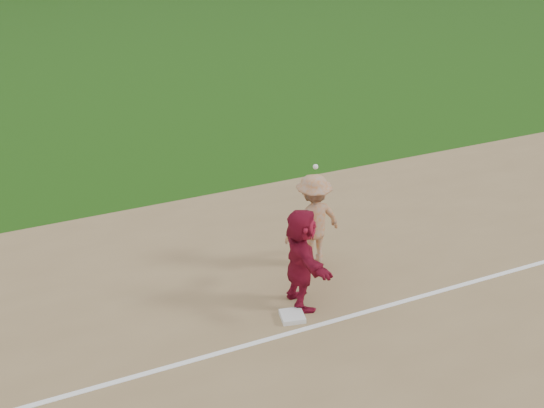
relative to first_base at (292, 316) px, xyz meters
name	(u,v)px	position (x,y,z in m)	size (l,w,h in m)	color
ground	(306,300)	(0.49, 0.43, -0.07)	(160.00, 160.00, 0.00)	#1C460D
foul_line	(327,323)	(0.49, -0.37, -0.04)	(60.00, 0.10, 0.01)	white
first_base	(292,316)	(0.00, 0.00, 0.00)	(0.40, 0.40, 0.09)	silver
base_runner	(301,258)	(0.33, 0.35, 0.90)	(1.76, 0.56, 1.90)	maroon
first_base_play	(313,221)	(1.19, 1.54, 0.91)	(1.31, 0.91, 2.34)	#939396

